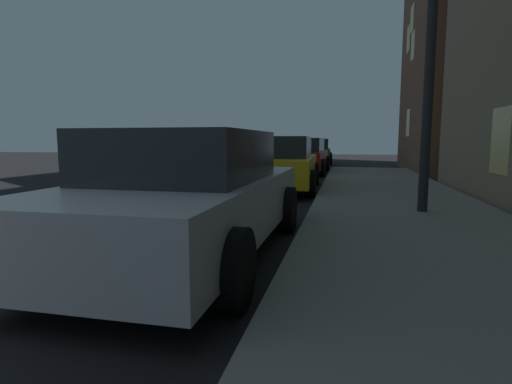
% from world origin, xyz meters
% --- Properties ---
extents(car_silver, '(2.06, 4.55, 1.43)m').
position_xyz_m(car_silver, '(2.85, 3.82, 0.70)').
color(car_silver, '#B7B7BF').
rests_on(car_silver, ground).
extents(car_yellow_cab, '(2.17, 4.62, 1.43)m').
position_xyz_m(car_yellow_cab, '(2.85, 10.26, 0.72)').
color(car_yellow_cab, gold).
rests_on(car_yellow_cab, ground).
extents(car_red, '(2.17, 4.63, 1.43)m').
position_xyz_m(car_red, '(2.85, 15.92, 0.72)').
color(car_red, maroon).
rests_on(car_red, ground).
extents(car_green, '(2.14, 4.14, 1.43)m').
position_xyz_m(car_green, '(2.85, 22.80, 0.71)').
color(car_green, '#19592D').
rests_on(car_green, ground).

